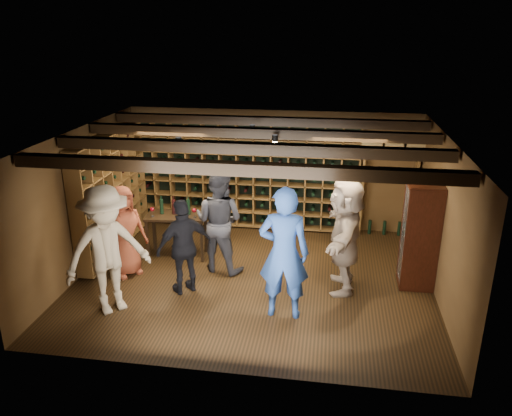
# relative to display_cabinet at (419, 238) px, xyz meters

# --- Properties ---
(ground) EXTENTS (6.00, 6.00, 0.00)m
(ground) POSITION_rel_display_cabinet_xyz_m (-2.71, -0.20, -0.86)
(ground) COLOR black
(ground) RESTS_ON ground
(room_shell) EXTENTS (6.00, 6.00, 6.00)m
(room_shell) POSITION_rel_display_cabinet_xyz_m (-2.71, -0.15, 1.56)
(room_shell) COLOR #50361B
(room_shell) RESTS_ON ground
(wine_rack_back) EXTENTS (4.65, 0.30, 2.20)m
(wine_rack_back) POSITION_rel_display_cabinet_xyz_m (-3.24, 2.13, 0.29)
(wine_rack_back) COLOR brown
(wine_rack_back) RESTS_ON ground
(wine_rack_left) EXTENTS (0.30, 2.65, 2.20)m
(wine_rack_left) POSITION_rel_display_cabinet_xyz_m (-5.54, 0.62, 0.29)
(wine_rack_left) COLOR brown
(wine_rack_left) RESTS_ON ground
(crate_shelf) EXTENTS (1.20, 0.32, 2.07)m
(crate_shelf) POSITION_rel_display_cabinet_xyz_m (-0.31, 2.12, 0.71)
(crate_shelf) COLOR brown
(crate_shelf) RESTS_ON ground
(display_cabinet) EXTENTS (0.55, 0.50, 1.75)m
(display_cabinet) POSITION_rel_display_cabinet_xyz_m (0.00, 0.00, 0.00)
(display_cabinet) COLOR black
(display_cabinet) RESTS_ON ground
(man_blue_shirt) EXTENTS (0.74, 0.49, 2.03)m
(man_blue_shirt) POSITION_rel_display_cabinet_xyz_m (-2.10, -1.24, 0.16)
(man_blue_shirt) COLOR navy
(man_blue_shirt) RESTS_ON ground
(man_grey_suit) EXTENTS (1.04, 0.90, 1.85)m
(man_grey_suit) POSITION_rel_display_cabinet_xyz_m (-3.36, 0.09, 0.07)
(man_grey_suit) COLOR black
(man_grey_suit) RESTS_ON ground
(guest_red_floral) EXTENTS (0.90, 0.93, 1.61)m
(guest_red_floral) POSITION_rel_display_cabinet_xyz_m (-4.94, -0.33, -0.05)
(guest_red_floral) COLOR maroon
(guest_red_floral) RESTS_ON ground
(guest_woman_black) EXTENTS (0.96, 0.89, 1.59)m
(guest_woman_black) POSITION_rel_display_cabinet_xyz_m (-3.74, -0.77, -0.06)
(guest_woman_black) COLOR black
(guest_woman_black) RESTS_ON ground
(guest_khaki) EXTENTS (1.44, 1.43, 1.99)m
(guest_khaki) POSITION_rel_display_cabinet_xyz_m (-4.69, -1.49, 0.14)
(guest_khaki) COLOR gray
(guest_khaki) RESTS_ON ground
(guest_beige) EXTENTS (0.60, 1.77, 1.89)m
(guest_beige) POSITION_rel_display_cabinet_xyz_m (-1.21, -0.28, 0.09)
(guest_beige) COLOR gray
(guest_beige) RESTS_ON ground
(tasting_table) EXTENTS (1.14, 0.63, 1.11)m
(tasting_table) POSITION_rel_display_cabinet_xyz_m (-4.27, 0.49, -0.12)
(tasting_table) COLOR black
(tasting_table) RESTS_ON ground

